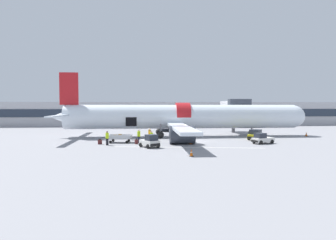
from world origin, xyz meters
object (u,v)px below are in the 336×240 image
ground_crew_helper (151,137)px  ground_crew_loader_a (151,135)px  ground_crew_supervisor (139,136)px  ground_crew_marshal (107,138)px  baggage_tug_mid (150,142)px  suitcase_on_tarmac_spare (136,142)px  baggage_cart_loading (120,138)px  suitcase_on_tarmac_upright (100,142)px  airplane (180,117)px  ground_crew_loader_b (150,134)px  baggage_tug_lead (262,139)px  ground_crew_driver (152,137)px  baggage_tug_rear (256,135)px

ground_crew_helper → ground_crew_loader_a: bearing=89.7°
ground_crew_supervisor → ground_crew_marshal: (-4.03, -2.04, -0.01)m
ground_crew_supervisor → ground_crew_helper: bearing=7.1°
baggage_tug_mid → suitcase_on_tarmac_spare: baggage_tug_mid is taller
baggage_cart_loading → suitcase_on_tarmac_upright: (-2.56, -1.55, -0.28)m
airplane → baggage_cart_loading: bearing=-140.8°
airplane → ground_crew_loader_b: 7.37m
ground_crew_loader_a → ground_crew_helper: bearing=-90.3°
baggage_tug_lead → ground_crew_helper: size_ratio=2.09×
ground_crew_loader_a → ground_crew_loader_b: 1.19m
ground_crew_loader_b → ground_crew_supervisor: 3.51m
suitcase_on_tarmac_spare → suitcase_on_tarmac_upright: bearing=177.9°
ground_crew_supervisor → baggage_tug_lead: bearing=-7.2°
ground_crew_loader_b → suitcase_on_tarmac_spare: ground_crew_loader_b is taller
ground_crew_loader_a → ground_crew_loader_b: (-0.11, 1.19, 0.09)m
baggage_tug_lead → suitcase_on_tarmac_upright: size_ratio=4.51×
airplane → ground_crew_marshal: bearing=-136.6°
baggage_tug_lead → ground_crew_supervisor: bearing=172.8°
airplane → baggage_tug_mid: bearing=-112.4°
baggage_cart_loading → ground_crew_supervisor: ground_crew_supervisor is taller
baggage_tug_mid → suitcase_on_tarmac_upright: 7.44m
ground_crew_loader_a → baggage_tug_lead: bearing=-15.3°
suitcase_on_tarmac_spare → baggage_tug_mid: bearing=-62.6°
baggage_tug_mid → ground_crew_driver: bearing=84.8°
ground_crew_supervisor → suitcase_on_tarmac_spare: ground_crew_supervisor is taller
ground_crew_driver → ground_crew_helper: ground_crew_driver is taller
ground_crew_supervisor → airplane: bearing=50.6°
ground_crew_marshal → ground_crew_helper: bearing=21.6°
airplane → ground_crew_marshal: size_ratio=22.89×
baggage_tug_lead → baggage_tug_rear: bearing=78.7°
baggage_tug_lead → ground_crew_loader_a: size_ratio=2.05×
baggage_tug_rear → ground_crew_driver: (-15.71, -3.88, 0.25)m
baggage_cart_loading → suitcase_on_tarmac_spare: (2.25, -1.72, -0.29)m
baggage_tug_mid → baggage_cart_loading: baggage_tug_mid is taller
baggage_cart_loading → ground_crew_supervisor: 2.63m
airplane → ground_crew_supervisor: size_ratio=22.72×
baggage_tug_mid → ground_crew_loader_a: baggage_tug_mid is taller
suitcase_on_tarmac_spare → ground_crew_loader_b: bearing=66.9°
ground_crew_loader_b → ground_crew_helper: ground_crew_loader_b is taller
baggage_cart_loading → airplane: bearing=39.2°
ground_crew_driver → suitcase_on_tarmac_spare: (-1.99, 0.52, -0.63)m
baggage_tug_lead → ground_crew_loader_a: (-14.89, 4.06, 0.22)m
baggage_tug_mid → suitcase_on_tarmac_spare: (-1.74, 3.35, -0.38)m
baggage_cart_loading → ground_crew_loader_a: size_ratio=2.63×
airplane → ground_crew_driver: bearing=-116.8°
baggage_tug_lead → baggage_tug_mid: bearing=-170.9°
ground_crew_loader_a → baggage_cart_loading: bearing=-161.5°
ground_crew_supervisor → suitcase_on_tarmac_upright: 5.24m
ground_crew_loader_b → baggage_tug_mid: bearing=-90.8°
suitcase_on_tarmac_spare → ground_crew_driver: bearing=-14.6°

